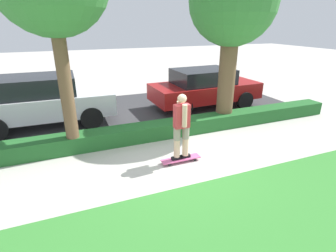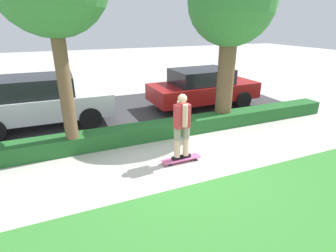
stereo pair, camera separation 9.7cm
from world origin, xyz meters
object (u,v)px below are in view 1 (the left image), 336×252
tree_mid (233,5)px  parked_car_front (43,100)px  skateboard (181,159)px  parked_car_middle (204,87)px  skater_person (182,126)px

tree_mid → parked_car_front: 6.50m
skateboard → parked_car_front: (-3.10, 3.97, 0.77)m
skateboard → tree_mid: (2.36, 1.79, 3.55)m
tree_mid → parked_car_middle: 3.50m
skateboard → skater_person: 0.87m
skateboard → parked_car_middle: bearing=54.3°
skater_person → parked_car_middle: size_ratio=0.37×
skateboard → skater_person: size_ratio=0.61×
parked_car_front → parked_car_middle: parked_car_front is taller
skateboard → parked_car_middle: parked_car_middle is taller
parked_car_front → parked_car_middle: bearing=-0.9°
skater_person → parked_car_middle: bearing=54.3°
tree_mid → parked_car_front: (-5.46, 2.17, -2.79)m
skateboard → parked_car_middle: 4.73m
skater_person → parked_car_middle: skater_person is taller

